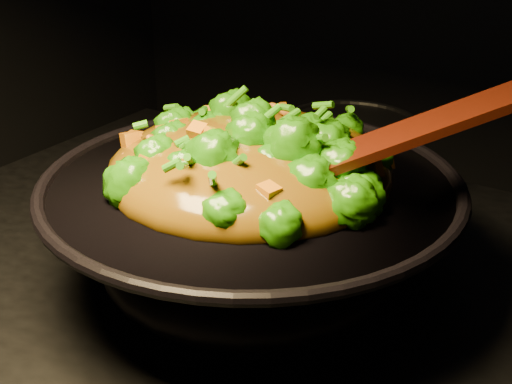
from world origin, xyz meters
The scene contains 4 objects.
wok centered at (-0.08, 0.04, 0.96)m, with size 0.45×0.45×0.13m, color black, non-canonical shape.
stir_fry centered at (-0.09, 0.05, 1.08)m, with size 0.32×0.32×0.11m, color #267508, non-canonical shape.
spatula centered at (0.05, 0.06, 1.09)m, with size 0.36×0.05×0.01m, color #370F06.
back_pot centered at (-0.10, 0.32, 0.96)m, with size 0.19×0.19×0.11m, color black.
Camera 1 is at (0.32, -0.56, 1.35)m, focal length 50.00 mm.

